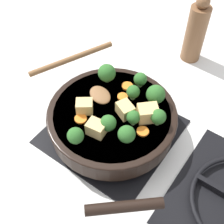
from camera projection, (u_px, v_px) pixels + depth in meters
The scene contains 22 objects.
ground_plane at pixel (112, 132), 0.84m from camera, with size 2.40×2.40×0.00m, color silver.
front_burner_grate at pixel (112, 129), 0.83m from camera, with size 0.31×0.31×0.03m.
skillet_pan at pixel (112, 119), 0.79m from camera, with size 0.41×0.39×0.06m.
wooden_spoon at pixel (83, 72), 0.85m from camera, with size 0.24×0.25×0.02m.
tofu_cube_center_large at pixel (148, 113), 0.75m from camera, with size 0.05×0.04×0.04m, color #DBB770.
tofu_cube_near_handle at pixel (84, 106), 0.76m from camera, with size 0.04×0.03×0.03m, color #DBB770.
tofu_cube_east_chunk at pixel (96, 128), 0.72m from camera, with size 0.04×0.03×0.03m, color #DBB770.
tofu_cube_west_chunk at pixel (125, 110), 0.76m from camera, with size 0.04×0.03×0.03m, color #DBB770.
broccoli_floret_near_spoon at pixel (133, 92), 0.78m from camera, with size 0.03×0.03×0.04m.
broccoli_floret_center_top at pixel (133, 117), 0.73m from camera, with size 0.03×0.03×0.04m.
broccoli_floret_east_rim at pixel (140, 79), 0.81m from camera, with size 0.03×0.03×0.04m.
broccoli_floret_west_rim at pixel (107, 73), 0.82m from camera, with size 0.05×0.05×0.05m.
broccoli_floret_north_edge at pixel (156, 94), 0.77m from camera, with size 0.05×0.05×0.05m.
broccoli_floret_south_cluster at pixel (127, 134), 0.70m from camera, with size 0.04×0.04×0.05m.
broccoli_floret_mid_floret at pixel (108, 123), 0.72m from camera, with size 0.04×0.04×0.05m.
broccoli_floret_small_inner at pixel (75, 136), 0.70m from camera, with size 0.04×0.04×0.05m.
broccoli_floret_tall_stem at pixel (158, 117), 0.73m from camera, with size 0.04×0.04×0.04m.
carrot_slice_orange_thin at pixel (127, 86), 0.83m from camera, with size 0.03×0.03×0.01m, color orange.
carrot_slice_near_center at pixel (143, 131), 0.73m from camera, with size 0.03×0.03×0.01m, color orange.
carrot_slice_edge_slice at pixel (81, 119), 0.76m from camera, with size 0.03×0.03×0.01m, color orange.
carrot_slice_under_broccoli at pixel (123, 97), 0.80m from camera, with size 0.03×0.03×0.01m, color orange.
pepper_mill at pixel (196, 32), 0.95m from camera, with size 0.06×0.06×0.22m.
Camera 1 is at (0.40, 0.29, 0.68)m, focal length 50.00 mm.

